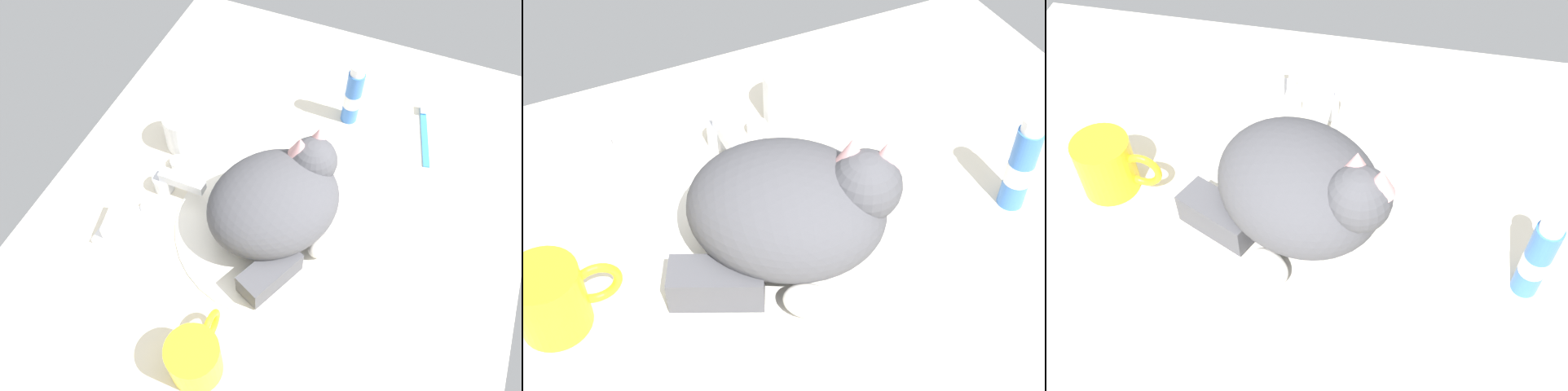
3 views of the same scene
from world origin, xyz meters
TOP-DOWN VIEW (x-y plane):
  - ground_plane at (0.00, 0.00)cm, footprint 110.00×82.50cm
  - sink_basin at (0.00, 0.00)cm, footprint 33.83×33.83cm
  - faucet at (0.00, 19.92)cm, footprint 13.71×10.17cm
  - cat at (0.52, -0.61)cm, footprint 30.38×28.43cm
  - coffee_mug at (-26.74, 1.23)cm, footprint 11.83×7.76cm
  - rinse_cup at (11.00, 22.53)cm, footprint 7.26×7.26cm
  - soap_dish at (-10.44, 23.92)cm, footprint 9.00×6.40cm
  - soap_bar at (-10.44, 23.92)cm, footprint 6.92×5.37cm
  - toothpaste_bottle at (29.30, -4.78)cm, footprint 3.32×3.32cm

SIDE VIEW (x-z plane):
  - ground_plane at x=0.00cm, z-range -3.00..0.00cm
  - sink_basin at x=0.00cm, z-range 0.00..0.79cm
  - soap_dish at x=-10.44cm, z-range 0.00..1.20cm
  - faucet at x=0.00cm, z-range -0.36..5.02cm
  - soap_bar at x=-10.44cm, z-range 1.20..3.84cm
  - rinse_cup at x=11.00cm, z-range 0.00..7.68cm
  - coffee_mug at x=-26.74cm, z-range 0.00..8.45cm
  - toothpaste_bottle at x=29.30cm, z-range -0.47..13.19cm
  - cat at x=0.52cm, z-range -0.15..15.38cm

